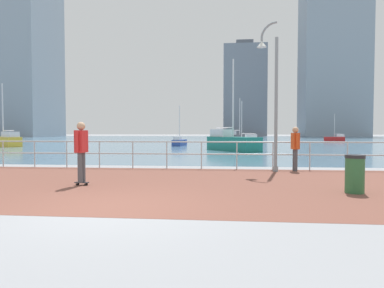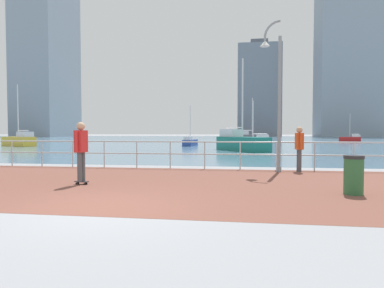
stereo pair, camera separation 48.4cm
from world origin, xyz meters
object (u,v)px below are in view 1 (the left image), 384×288
Objects in this scene: bystander at (295,145)px; sailboat_teal at (335,138)px; sailboat_ivory at (179,142)px; lamppost at (272,89)px; sailboat_yellow at (4,141)px; sailboat_white at (239,137)px; skateboarder at (81,147)px; trash_bin at (355,174)px; sailboat_red at (231,142)px; sailboat_navy at (243,141)px.

sailboat_teal is at bearing 70.02° from bystander.
sailboat_teal reaches higher than sailboat_ivory.
sailboat_yellow is at bearing 142.33° from lamppost.
skateboarder is at bearing -98.71° from sailboat_white.
sailboat_white reaches higher than bystander.
lamppost is 0.90× the size of sailboat_yellow.
bystander is 0.40× the size of sailboat_ivory.
sailboat_white is (-0.89, 40.93, 0.14)m from trash_bin.
trash_bin is at bearing -107.57° from sailboat_teal.
sailboat_yellow reaches higher than sailboat_ivory.
skateboarder is 24.90m from sailboat_ivory.
bystander is at bearing -71.00° from sailboat_ivory.
sailboat_ivory is 0.59× the size of sailboat_red.
sailboat_yellow is (-24.52, 22.09, 0.12)m from trash_bin.
trash_bin is 0.13× the size of sailboat_red.
sailboat_navy is at bearing 15.08° from sailboat_yellow.
sailboat_navy is at bearing 91.29° from bystander.
bystander is (6.62, 3.97, -0.08)m from skateboarder.
skateboarder reaches higher than bystander.
sailboat_yellow is 30.23m from sailboat_white.
skateboarder is (-5.70, -3.76, -2.01)m from lamppost.
sailboat_red is (-1.52, -11.07, 0.21)m from sailboat_navy.
sailboat_teal is at bearing 58.47° from sailboat_red.
sailboat_white reaches higher than sailboat_navy.
sailboat_ivory reaches higher than skateboarder.
bystander is at bearing -80.93° from sailboat_red.
sailboat_red is 1.09× the size of sailboat_white.
sailboat_ivory is at bearing 106.56° from lamppost.
sailboat_ivory is (-0.58, 24.88, -0.66)m from skateboarder.
sailboat_ivory reaches higher than trash_bin.
lamppost reaches higher than sailboat_ivory.
sailboat_yellow is at bearing -164.92° from sailboat_navy.
lamppost is 1.33× the size of sailboat_teal.
sailboat_red reaches higher than trash_bin.
sailboat_red is (-1.14, 13.13, -2.40)m from lamppost.
sailboat_red is (4.56, 16.89, -0.39)m from skateboarder.
bystander is at bearing -109.98° from sailboat_teal.
trash_bin is at bearing -88.76° from sailboat_white.
sailboat_teal is at bearing 41.24° from sailboat_ivory.
skateboarder is 1.05× the size of bystander.
trash_bin is 0.22× the size of sailboat_teal.
sailboat_yellow reaches higher than sailboat_navy.
skateboarder is 27.78m from sailboat_yellow.
sailboat_teal is at bearing 72.43° from trash_bin.
lamppost is 3.16× the size of skateboarder.
bystander is 22.12m from sailboat_ivory.
skateboarder is 0.36× the size of sailboat_navy.
sailboat_teal is (14.52, 39.95, -0.58)m from bystander.
sailboat_navy is at bearing 92.03° from trash_bin.
sailboat_white is at bearing 89.45° from sailboat_navy.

